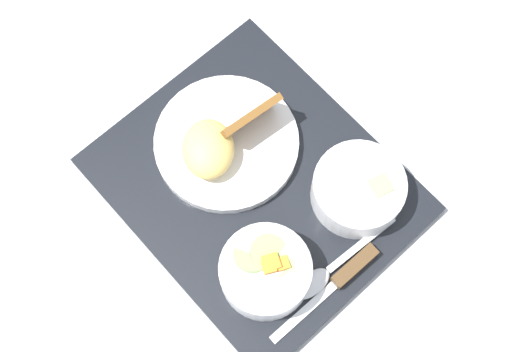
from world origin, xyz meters
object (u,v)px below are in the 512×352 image
Objects in this scene: knife at (347,273)px; spoon at (327,272)px; bowl_salad at (266,271)px; bowl_soup at (358,189)px; plate_main at (224,142)px.

spoon is (0.02, 0.02, -0.00)m from knife.
bowl_salad is 0.66× the size of knife.
bowl_soup is 0.19m from plate_main.
spoon is at bearing -44.62° from knife.
spoon is (-0.05, 0.10, -0.02)m from bowl_soup.
knife is at bearing -179.75° from plate_main.
knife is (-0.24, -0.00, -0.01)m from plate_main.
knife is at bearing 129.13° from bowl_soup.
bowl_salad is 0.08m from spoon.
bowl_salad is 0.16m from bowl_soup.
plate_main is 0.22m from spoon.
bowl_salad is 0.59× the size of plate_main.
bowl_soup is at bearing -90.24° from bowl_salad.
plate_main reaches higher than spoon.
bowl_salad reaches higher than knife.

